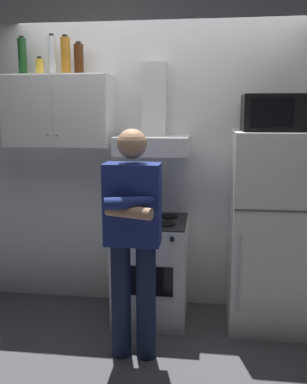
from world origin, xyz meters
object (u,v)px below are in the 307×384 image
bottle_liquor_amber (66,56)px  person_standing (133,237)px  stove_oven (151,269)px  bottle_wine_green (22,57)px  refrigerator (268,231)px  upper_cabinet (59,112)px  bottle_vodka_clear (52,55)px  microwave (274,113)px  bottle_rum_dark (79,59)px  range_hood (153,130)px  bottle_spice_jar (40,66)px

bottle_liquor_amber → person_standing: bearing=-47.1°
stove_oven → bottle_wine_green: bearing=173.2°
refrigerator → bottle_liquor_amber: size_ratio=5.10×
upper_cabinet → refrigerator: upper_cabinet is taller
person_standing → bottle_vodka_clear: (-0.79, 0.74, 1.31)m
microwave → bottle_rum_dark: 1.64m
person_standing → bottle_liquor_amber: 1.63m
upper_cabinet → bottle_vodka_clear: (-0.04, 0.01, 0.46)m
person_standing → bottle_liquor_amber: bearing=132.9°
upper_cabinet → bottle_liquor_amber: bearing=-5.0°
bottle_wine_green → upper_cabinet: bearing=-1.3°
microwave → bottle_liquor_amber: 1.74m
range_hood → microwave: 0.97m
stove_oven → range_hood: (0.00, 0.13, 1.16)m
bottle_vodka_clear → microwave: bearing=-3.7°
upper_cabinet → person_standing: upper_cabinet is taller
range_hood → microwave: bearing=-6.5°
person_standing → bottle_vodka_clear: size_ratio=5.02×
person_standing → bottle_wine_green: bearing=144.9°
microwave → bottle_wine_green: bearing=176.8°
refrigerator → bottle_spice_jar: (-1.89, 0.09, 1.32)m
person_standing → bottle_rum_dark: (-0.57, 0.76, 1.28)m
upper_cabinet → bottle_wine_green: bottle_wine_green is taller
microwave → stove_oven: bearing=-178.8°
stove_oven → bottle_spice_jar: (-0.94, 0.09, 1.68)m
stove_oven → range_hood: size_ratio=1.17×
bottle_vodka_clear → bottle_wine_green: bearing=-179.7°
bottle_liquor_amber → bottle_wine_green: size_ratio=1.00×
microwave → bottle_wine_green: size_ratio=1.53×
stove_oven → bottle_liquor_amber: size_ratio=2.79×
upper_cabinet → bottle_spice_jar: (-0.14, -0.03, 0.37)m
refrigerator → microwave: size_ratio=3.33×
refrigerator → bottle_vodka_clear: bearing=175.8°
bottle_vodka_clear → bottle_liquor_amber: bearing=-7.1°
bottle_rum_dark → bottle_liquor_amber: bottle_liquor_amber is taller
upper_cabinet → bottle_vodka_clear: size_ratio=2.75×
range_hood → bottle_liquor_amber: size_ratio=2.39×
microwave → bottle_spice_jar: bottle_spice_jar is taller
refrigerator → person_standing: size_ratio=0.98×
upper_cabinet → range_hood: bearing=0.1°
person_standing → bottle_wine_green: 1.83m
refrigerator → bottle_rum_dark: bearing=174.3°
upper_cabinet → microwave: bearing=-3.5°
range_hood → microwave: range_hood is taller
bottle_spice_jar → bottle_rum_dark: (0.31, 0.07, 0.06)m
bottle_rum_dark → range_hood: bearing=-2.9°
range_hood → bottle_spice_jar: (-0.94, -0.04, 0.52)m
bottle_rum_dark → bottle_liquor_amber: (-0.10, -0.04, 0.02)m
bottle_spice_jar → bottle_wine_green: (-0.16, 0.04, 0.08)m
microwave → bottle_wine_green: bottle_wine_green is taller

